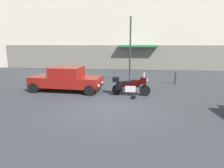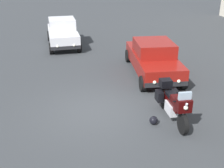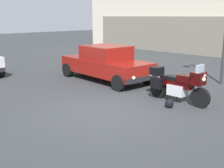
{
  "view_description": "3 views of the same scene",
  "coord_description": "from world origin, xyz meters",
  "views": [
    {
      "loc": [
        1.12,
        -8.46,
        3.05
      ],
      "look_at": [
        0.12,
        0.73,
        1.03
      ],
      "focal_mm": 30.26,
      "sensor_mm": 36.0,
      "label": 1
    },
    {
      "loc": [
        9.04,
        -1.17,
        5.02
      ],
      "look_at": [
        -0.07,
        0.57,
        0.97
      ],
      "focal_mm": 46.91,
      "sensor_mm": 36.0,
      "label": 2
    },
    {
      "loc": [
        6.03,
        -5.7,
        2.83
      ],
      "look_at": [
        -0.08,
        0.45,
        0.77
      ],
      "focal_mm": 46.0,
      "sensor_mm": 36.0,
      "label": 3
    }
  ],
  "objects": [
    {
      "name": "helmet",
      "position": [
        1.22,
        1.7,
        0.14
      ],
      "size": [
        0.28,
        0.28,
        0.28
      ],
      "primitive_type": "sphere",
      "color": "black",
      "rests_on": "ground"
    },
    {
      "name": "motorcycle",
      "position": [
        1.03,
        2.42,
        0.62
      ],
      "size": [
        2.26,
        0.77,
        1.36
      ],
      "rotation": [
        0.0,
        0.0,
        -0.02
      ],
      "color": "black",
      "rests_on": "ground"
    },
    {
      "name": "car_sedan_far",
      "position": [
        -3.07,
        3.05,
        0.78
      ],
      "size": [
        4.67,
        2.2,
        1.56
      ],
      "rotation": [
        0.0,
        0.0,
        -0.07
      ],
      "color": "maroon",
      "rests_on": "ground"
    },
    {
      "name": "ground_plane",
      "position": [
        0.0,
        0.0,
        0.0
      ],
      "size": [
        80.0,
        80.0,
        0.0
      ],
      "primitive_type": "plane",
      "color": "#2D3033"
    }
  ]
}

